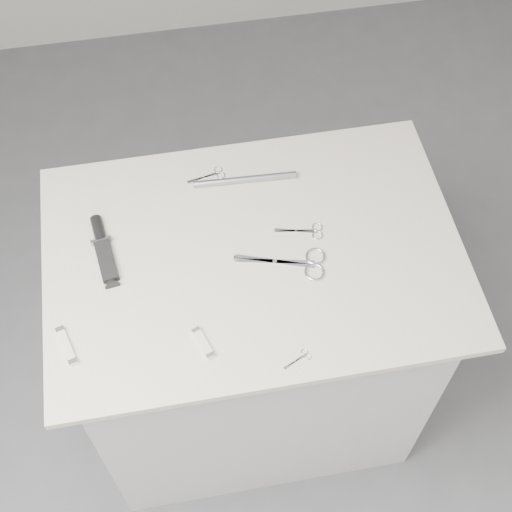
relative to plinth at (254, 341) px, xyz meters
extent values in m
cube|color=slate|center=(0.00, 0.00, -0.46)|extent=(4.00, 4.00, 0.01)
cube|color=silver|center=(0.00, 0.00, 0.00)|extent=(0.90, 0.60, 0.90)
cube|color=beige|center=(0.00, 0.00, 0.46)|extent=(1.00, 0.70, 0.02)
cube|color=silver|center=(0.04, -0.04, 0.47)|extent=(0.19, 0.08, 0.00)
cylinder|color=silver|center=(0.04, -0.04, 0.47)|extent=(0.01, 0.01, 0.01)
torus|color=silver|center=(0.14, -0.04, 0.47)|extent=(0.05, 0.05, 0.01)
torus|color=silver|center=(0.13, -0.08, 0.47)|extent=(0.05, 0.05, 0.01)
cube|color=silver|center=(0.11, 0.04, 0.47)|extent=(0.10, 0.04, 0.00)
cylinder|color=silver|center=(0.11, 0.04, 0.47)|extent=(0.01, 0.01, 0.00)
torus|color=silver|center=(0.17, 0.04, 0.47)|extent=(0.03, 0.03, 0.00)
torus|color=silver|center=(0.16, 0.02, 0.47)|extent=(0.03, 0.03, 0.00)
cube|color=silver|center=(-0.09, 0.25, 0.47)|extent=(0.09, 0.03, 0.00)
cylinder|color=silver|center=(-0.09, 0.25, 0.47)|extent=(0.00, 0.00, 0.00)
torus|color=silver|center=(-0.05, 0.27, 0.47)|extent=(0.02, 0.02, 0.00)
torus|color=silver|center=(-0.04, 0.25, 0.47)|extent=(0.02, 0.02, 0.00)
cube|color=silver|center=(0.04, -0.30, 0.47)|extent=(0.06, 0.03, 0.00)
cylinder|color=silver|center=(0.04, -0.30, 0.47)|extent=(0.00, 0.00, 0.00)
torus|color=silver|center=(0.06, -0.28, 0.47)|extent=(0.02, 0.02, 0.00)
torus|color=silver|center=(0.07, -0.29, 0.47)|extent=(0.02, 0.02, 0.00)
cube|color=black|center=(-0.35, 0.03, 0.48)|extent=(0.05, 0.12, 0.01)
cube|color=#94969C|center=(-0.36, 0.09, 0.48)|extent=(0.04, 0.01, 0.02)
cylinder|color=black|center=(-0.36, 0.13, 0.48)|extent=(0.03, 0.07, 0.02)
cube|color=silver|center=(-0.45, -0.17, 0.48)|extent=(0.05, 0.10, 0.01)
cube|color=silver|center=(-0.46, -0.13, 0.48)|extent=(0.02, 0.02, 0.01)
cube|color=silver|center=(-0.44, -0.22, 0.48)|extent=(0.02, 0.02, 0.01)
cube|color=silver|center=(-0.15, -0.22, 0.48)|extent=(0.04, 0.08, 0.01)
cube|color=silver|center=(-0.16, -0.19, 0.48)|extent=(0.02, 0.01, 0.01)
cube|color=silver|center=(-0.14, -0.25, 0.48)|extent=(0.02, 0.01, 0.01)
cylinder|color=#94969C|center=(0.02, 0.22, 0.48)|extent=(0.26, 0.03, 0.02)
camera|label=1|loc=(-0.16, -0.94, 1.88)|focal=50.00mm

